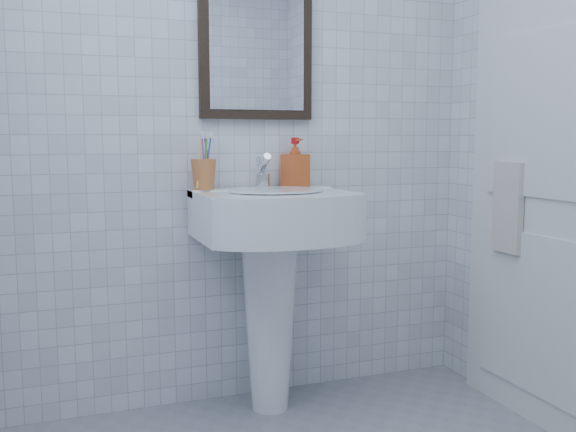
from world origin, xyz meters
name	(u,v)px	position (x,y,z in m)	size (l,w,h in m)	color
wall_back	(234,117)	(0.00, 1.20, 1.25)	(2.20, 0.02, 2.50)	silver
washbasin	(271,263)	(0.10, 0.99, 0.64)	(0.62, 0.45, 0.95)	white
faucet	(263,174)	(0.10, 1.10, 1.01)	(0.06, 0.13, 0.15)	silver
toothbrush_cup	(204,174)	(-0.16, 1.11, 1.01)	(0.11, 0.11, 0.13)	#C26A33
soap_dispenser	(295,163)	(0.25, 1.13, 1.05)	(0.10, 0.10, 0.21)	red
wall_mirror	(256,46)	(0.10, 1.18, 1.55)	(0.50, 0.04, 0.62)	black
bathroom_door	(540,178)	(1.08, 0.55, 1.00)	(0.04, 0.80, 2.00)	silver
towel_ring	(514,164)	(1.06, 0.68, 1.05)	(0.18, 0.18, 0.01)	silver
hand_towel	(508,207)	(1.04, 0.68, 0.87)	(0.03, 0.16, 0.38)	beige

